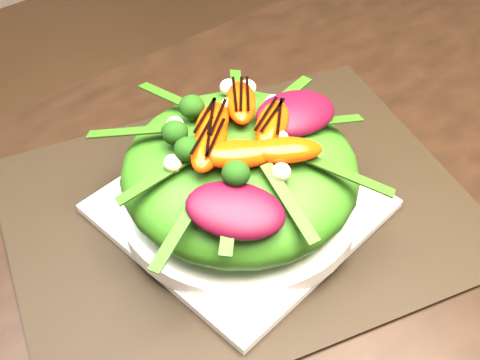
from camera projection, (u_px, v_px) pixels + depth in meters
placemat at (240, 210)px, 0.64m from camera, size 0.51×0.43×0.00m
plate_base at (240, 206)px, 0.63m from camera, size 0.26×0.26×0.01m
salad_bowl at (240, 197)px, 0.62m from camera, size 0.28×0.28×0.02m
lettuce_mound at (240, 171)px, 0.60m from camera, size 0.23×0.23×0.08m
radicchio_leaf at (296, 113)px, 0.59m from camera, size 0.09×0.06×0.02m
orange_segment at (236, 124)px, 0.57m from camera, size 0.07×0.03×0.02m
broccoli_floret at (147, 145)px, 0.56m from camera, size 0.04×0.04×0.03m
macadamia_nut at (314, 155)px, 0.56m from camera, size 0.02×0.02×0.02m
balsamic_drizzle at (236, 116)px, 0.57m from camera, size 0.04×0.00×0.00m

